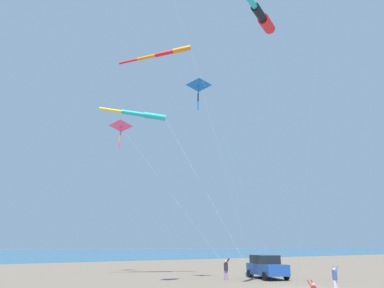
% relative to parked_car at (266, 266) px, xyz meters
% --- Properties ---
extents(ocean_water_strip, '(240.00, 600.00, 0.01)m').
position_rel_parked_car_xyz_m(ocean_water_strip, '(158.06, 3.69, -0.95)').
color(ocean_water_strip, '#285B7A').
rests_on(ocean_water_strip, ground_plane).
extents(parked_car, '(4.67, 3.19, 1.85)m').
position_rel_parked_car_xyz_m(parked_car, '(0.00, 0.00, 0.00)').
color(parked_car, '#1E479E').
rests_on(parked_car, ground_plane).
extents(cooler_box, '(0.62, 0.42, 0.42)m').
position_rel_parked_car_xyz_m(cooler_box, '(2.25, -0.18, -0.74)').
color(cooler_box, blue).
rests_on(cooler_box, ground_plane).
extents(person_child_green_jacket, '(0.55, 0.59, 1.66)m').
position_rel_parked_car_xyz_m(person_child_green_jacket, '(0.97, 3.52, -0.05)').
color(person_child_green_jacket, '#8E6B9E').
rests_on(person_child_green_jacket, ground_plane).
extents(person_child_grey_jacket, '(0.38, 0.46, 1.43)m').
position_rel_parked_car_xyz_m(person_child_grey_jacket, '(-7.88, 2.22, -0.17)').
color(person_child_grey_jacket, silver).
rests_on(person_child_grey_jacket, ground_plane).
extents(kite_delta_white_trailing, '(4.74, 11.08, 15.86)m').
position_rel_parked_car_xyz_m(kite_delta_white_trailing, '(-0.31, 6.95, 14.47)').
color(kite_delta_white_trailing, blue).
rests_on(kite_delta_white_trailing, ground_plane).
extents(kite_windsock_red_high_left, '(4.14, 13.58, 21.04)m').
position_rel_parked_car_xyz_m(kite_windsock_red_high_left, '(3.64, 8.04, 19.25)').
color(kite_windsock_red_high_left, orange).
rests_on(kite_windsock_red_high_left, ground_plane).
extents(kite_windsock_long_streamer_left, '(9.32, 10.34, 15.22)m').
position_rel_parked_car_xyz_m(kite_windsock_long_streamer_left, '(6.51, 8.75, 13.75)').
color(kite_windsock_long_streamer_left, '#1EB7C6').
rests_on(kite_windsock_long_streamer_left, ground_plane).
extents(kite_delta_green_low_center, '(6.50, 10.82, 15.13)m').
position_rel_parked_car_xyz_m(kite_delta_green_low_center, '(10.62, 9.30, 13.63)').
color(kite_delta_green_low_center, '#EF4C93').
rests_on(kite_delta_green_low_center, ground_plane).
extents(kite_windsock_checkered_midright, '(10.17, 11.40, 20.05)m').
position_rel_parked_car_xyz_m(kite_windsock_checkered_midright, '(-6.10, 5.04, 18.32)').
color(kite_windsock_checkered_midright, red).
rests_on(kite_windsock_checkered_midright, ground_plane).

